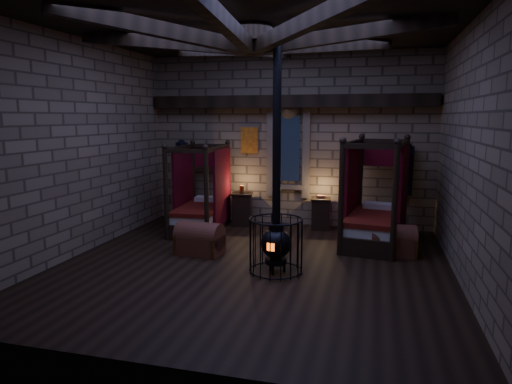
% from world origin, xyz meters
% --- Properties ---
extents(room, '(7.02, 7.02, 4.29)m').
position_xyz_m(room, '(-0.00, 0.09, 3.74)').
color(room, black).
rests_on(room, ground).
extents(bed_left, '(1.13, 1.99, 2.01)m').
position_xyz_m(bed_left, '(-1.89, 2.30, 0.50)').
color(bed_left, black).
rests_on(bed_left, ground).
extents(bed_right, '(1.40, 2.23, 2.19)m').
position_xyz_m(bed_right, '(2.13, 2.11, 0.54)').
color(bed_right, black).
rests_on(bed_right, ground).
extents(trunk_left, '(0.95, 0.67, 0.65)m').
position_xyz_m(trunk_left, '(-1.20, 0.49, 0.29)').
color(trunk_left, brown).
rests_on(trunk_left, ground).
extents(trunk_right, '(0.92, 0.66, 0.63)m').
position_xyz_m(trunk_right, '(2.48, 1.34, 0.28)').
color(trunk_right, brown).
rests_on(trunk_right, ground).
extents(nightstand_left, '(0.59, 0.57, 1.00)m').
position_xyz_m(nightstand_left, '(-1.08, 3.02, 0.42)').
color(nightstand_left, black).
rests_on(nightstand_left, ground).
extents(nightstand_right, '(0.51, 0.49, 0.82)m').
position_xyz_m(nightstand_right, '(0.87, 3.12, 0.39)').
color(nightstand_right, black).
rests_on(nightstand_right, ground).
extents(stove, '(0.94, 0.94, 4.05)m').
position_xyz_m(stove, '(0.49, -0.20, 0.60)').
color(stove, black).
rests_on(stove, ground).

